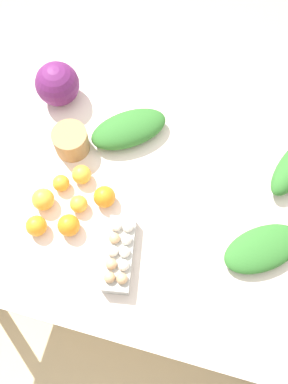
{
  "coord_description": "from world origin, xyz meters",
  "views": [
    {
      "loc": [
        0.16,
        -0.6,
        2.25
      ],
      "look_at": [
        0.0,
        0.0,
        0.75
      ],
      "focal_mm": 40.0,
      "sensor_mm": 36.0,
      "label": 1
    }
  ],
  "objects": [
    {
      "name": "orange_1",
      "position": [
        -0.23,
        -0.21,
        0.77
      ],
      "size": [
        0.08,
        0.08,
        0.08
      ],
      "primitive_type": "sphere",
      "color": "orange",
      "rests_on": "dining_table"
    },
    {
      "name": "egg_carton",
      "position": [
        -0.02,
        -0.26,
        0.77
      ],
      "size": [
        0.14,
        0.28,
        0.09
      ],
      "rotation": [
        0.0,
        0.0,
        4.89
      ],
      "color": "#A8A8A3",
      "rests_on": "dining_table"
    },
    {
      "name": "dining_table",
      "position": [
        0.0,
        0.0,
        0.65
      ],
      "size": [
        1.48,
        1.09,
        0.73
      ],
      "color": "silver",
      "rests_on": "ground_plane"
    },
    {
      "name": "orange_3",
      "position": [
        -0.22,
        -0.12,
        0.76
      ],
      "size": [
        0.07,
        0.07,
        0.07
      ],
      "primitive_type": "sphere",
      "color": "#F9A833",
      "rests_on": "dining_table"
    },
    {
      "name": "orange_2",
      "position": [
        -0.13,
        -0.07,
        0.77
      ],
      "size": [
        0.08,
        0.08,
        0.08
      ],
      "primitive_type": "sphere",
      "color": "orange",
      "rests_on": "dining_table"
    },
    {
      "name": "ground_plane",
      "position": [
        0.0,
        0.0,
        0.0
      ],
      "size": [
        8.0,
        8.0,
        0.0
      ],
      "primitive_type": "plane",
      "color": "#C6B289"
    },
    {
      "name": "paper_bag",
      "position": [
        -0.33,
        0.12,
        0.78
      ],
      "size": [
        0.14,
        0.14,
        0.11
      ],
      "primitive_type": "cylinder",
      "color": "#A87F51",
      "rests_on": "dining_table"
    },
    {
      "name": "cabbage_purple",
      "position": [
        -0.46,
        0.34,
        0.82
      ],
      "size": [
        0.18,
        0.18,
        0.18
      ],
      "primitive_type": "sphere",
      "color": "#601E5B",
      "rests_on": "dining_table"
    },
    {
      "name": "greens_bunch_beet_tops",
      "position": [
        0.47,
        -0.11,
        0.76
      ],
      "size": [
        0.33,
        0.31,
        0.07
      ],
      "primitive_type": "ellipsoid",
      "rotation": [
        0.0,
        0.0,
        3.79
      ],
      "color": "#2D6B28",
      "rests_on": "dining_table"
    },
    {
      "name": "greens_bunch_dandelion",
      "position": [
        -0.13,
        0.24,
        0.77
      ],
      "size": [
        0.34,
        0.31,
        0.09
      ],
      "primitive_type": "ellipsoid",
      "rotation": [
        0.0,
        0.0,
        0.65
      ],
      "color": "#2D6B28",
      "rests_on": "dining_table"
    },
    {
      "name": "orange_5",
      "position": [
        -0.31,
        -0.05,
        0.76
      ],
      "size": [
        0.06,
        0.06,
        0.06
      ],
      "primitive_type": "sphere",
      "color": "orange",
      "rests_on": "dining_table"
    },
    {
      "name": "orange_0",
      "position": [
        -0.35,
        -0.14,
        0.77
      ],
      "size": [
        0.08,
        0.08,
        0.08
      ],
      "primitive_type": "sphere",
      "color": "#F9A833",
      "rests_on": "dining_table"
    },
    {
      "name": "orange_4",
      "position": [
        -0.34,
        -0.24,
        0.77
      ],
      "size": [
        0.08,
        0.08,
        0.08
      ],
      "primitive_type": "sphere",
      "color": "orange",
      "rests_on": "dining_table"
    },
    {
      "name": "orange_6",
      "position": [
        -0.25,
        0.0,
        0.76
      ],
      "size": [
        0.07,
        0.07,
        0.07
      ],
      "primitive_type": "sphere",
      "color": "#F9A833",
      "rests_on": "dining_table"
    }
  ]
}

